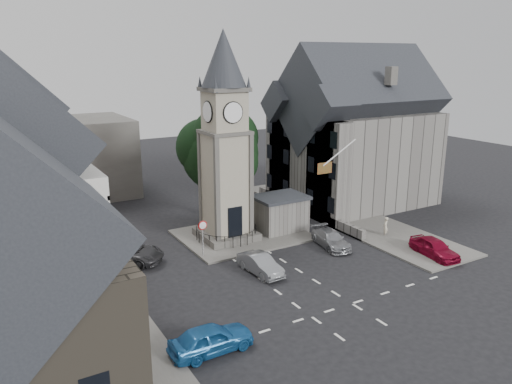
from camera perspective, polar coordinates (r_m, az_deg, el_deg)
ground at (r=34.14m, az=2.81°, el=-9.49°), size 120.00×120.00×0.00m
pavement_west at (r=35.22m, az=-20.51°, el=-9.58°), size 6.00×30.00×0.14m
pavement_east at (r=46.85m, az=9.81°, el=-2.61°), size 6.00×26.00×0.14m
central_island at (r=41.17m, az=-1.52°, el=-4.91°), size 10.00×8.00×0.16m
road_markings at (r=30.18m, az=8.67°, el=-13.17°), size 20.00×8.00×0.01m
clock_tower at (r=38.42m, az=-3.57°, el=6.02°), size 4.86×4.86×16.25m
stone_shelter at (r=41.89m, az=2.75°, el=-2.44°), size 4.30×3.30×3.08m
town_tree at (r=43.91m, az=-4.18°, el=5.66°), size 7.20×7.20×10.80m
warning_sign_post at (r=36.38m, az=-6.10°, el=-4.51°), size 0.70×0.19×2.85m
terrace_cream at (r=34.79m, az=-26.95°, el=0.78°), size 8.10×7.60×12.80m
terrace_tudor at (r=27.17m, az=-25.62°, el=-3.65°), size 8.10×7.60×12.00m
backdrop_west at (r=55.09m, az=-24.53°, el=3.14°), size 20.00×10.00×8.00m
east_building at (r=49.91m, az=11.10°, el=5.75°), size 14.40×11.40×12.60m
east_boundary_wall at (r=46.57m, az=5.61°, el=-2.07°), size 0.40×16.00×0.90m
flagpole at (r=39.67m, az=9.52°, el=4.49°), size 3.68×0.10×2.74m
car_west_blue at (r=25.91m, az=-5.14°, el=-16.36°), size 4.35×1.81×1.47m
car_west_silver at (r=34.40m, az=-18.74°, el=-8.71°), size 4.81×1.85×1.57m
car_west_grey at (r=37.01m, az=-14.72°, el=-6.69°), size 5.80×5.58×1.53m
car_island_silver at (r=34.14m, az=0.50°, el=-8.26°), size 1.67×4.07×1.31m
car_island_east at (r=39.13m, az=8.55°, el=-5.34°), size 2.48×4.54×1.25m
car_east_red at (r=39.04m, az=19.71°, el=-6.02°), size 2.25×4.38×1.42m
pedestrian at (r=42.13m, az=14.57°, el=-3.87°), size 0.72×0.66×1.64m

